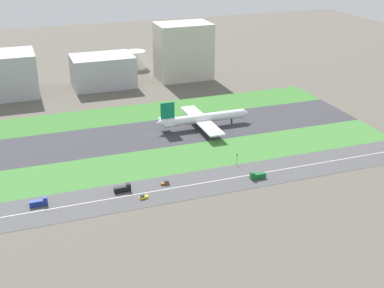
# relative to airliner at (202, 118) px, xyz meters

# --- Properties ---
(ground_plane) EXTENTS (800.00, 800.00, 0.00)m
(ground_plane) POSITION_rel_airliner_xyz_m (-34.56, -0.00, -6.23)
(ground_plane) COLOR #5B564C
(runway) EXTENTS (280.00, 46.00, 0.10)m
(runway) POSITION_rel_airliner_xyz_m (-34.56, -0.00, -6.18)
(runway) COLOR #38383D
(runway) RESTS_ON ground_plane
(grass_median_north) EXTENTS (280.00, 36.00, 0.10)m
(grass_median_north) POSITION_rel_airliner_xyz_m (-34.56, 41.00, -6.18)
(grass_median_north) COLOR #3D7A33
(grass_median_north) RESTS_ON ground_plane
(grass_median_south) EXTENTS (280.00, 36.00, 0.10)m
(grass_median_south) POSITION_rel_airliner_xyz_m (-34.56, -41.00, -6.18)
(grass_median_south) COLOR #427F38
(grass_median_south) RESTS_ON ground_plane
(highway) EXTENTS (280.00, 28.00, 0.10)m
(highway) POSITION_rel_airliner_xyz_m (-34.56, -73.00, -6.18)
(highway) COLOR #4C4C4F
(highway) RESTS_ON ground_plane
(highway_centerline) EXTENTS (266.00, 0.50, 0.01)m
(highway_centerline) POSITION_rel_airliner_xyz_m (-34.56, -73.00, -6.13)
(highway_centerline) COLOR silver
(highway_centerline) RESTS_ON highway
(airliner) EXTENTS (65.00, 56.00, 19.70)m
(airliner) POSITION_rel_airliner_xyz_m (0.00, 0.00, 0.00)
(airliner) COLOR white
(airliner) RESTS_ON runway
(truck_1) EXTENTS (8.40, 2.50, 4.00)m
(truck_1) POSITION_rel_airliner_xyz_m (-68.09, -68.00, -4.56)
(truck_1) COLOR black
(truck_1) RESTS_ON highway
(car_1) EXTENTS (4.40, 1.80, 2.00)m
(car_1) POSITION_rel_airliner_xyz_m (-60.27, -78.00, -5.31)
(car_1) COLOR yellow
(car_1) RESTS_ON highway
(truck_0) EXTENTS (8.40, 2.50, 4.00)m
(truck_0) POSITION_rel_airliner_xyz_m (1.44, -78.00, -4.56)
(truck_0) COLOR #19662D
(truck_0) RESTS_ON highway
(car_2) EXTENTS (4.40, 1.80, 2.00)m
(car_2) POSITION_rel_airliner_xyz_m (-45.97, -68.00, -5.31)
(car_2) COLOR brown
(car_2) RESTS_ON highway
(truck_2) EXTENTS (8.40, 2.50, 4.00)m
(truck_2) POSITION_rel_airliner_xyz_m (-108.46, -68.00, -4.56)
(truck_2) COLOR navy
(truck_2) RESTS_ON highway
(traffic_light) EXTENTS (0.36, 0.50, 7.20)m
(traffic_light) POSITION_rel_airliner_xyz_m (-2.23, -60.01, -1.94)
(traffic_light) COLOR #4C4C51
(traffic_light) RESTS_ON highway
(hangar_building) EXTENTS (49.36, 34.13, 25.16)m
(hangar_building) POSITION_rel_airliner_xyz_m (-42.92, 114.00, 6.35)
(hangar_building) COLOR #B2B2B7
(hangar_building) RESTS_ON ground_plane
(office_tower) EXTENTS (45.12, 30.94, 46.88)m
(office_tower) POSITION_rel_airliner_xyz_m (26.42, 114.00, 17.21)
(office_tower) COLOR beige
(office_tower) RESTS_ON ground_plane
(fuel_tank_west) EXTENTS (21.70, 21.70, 12.40)m
(fuel_tank_west) POSITION_rel_airliner_xyz_m (-33.30, 159.00, -0.03)
(fuel_tank_west) COLOR silver
(fuel_tank_west) RESTS_ON ground_plane
(fuel_tank_centre) EXTENTS (17.89, 17.89, 16.01)m
(fuel_tank_centre) POSITION_rel_airliner_xyz_m (-4.15, 159.00, 1.77)
(fuel_tank_centre) COLOR silver
(fuel_tank_centre) RESTS_ON ground_plane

